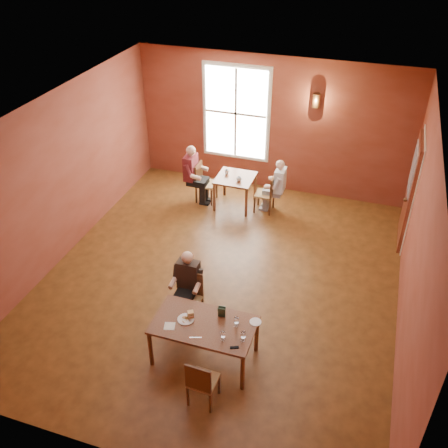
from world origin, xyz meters
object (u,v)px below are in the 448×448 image
(main_table, at_px, (204,341))
(chair_diner_maroon, at_px, (207,183))
(chair_empty, at_px, (203,379))
(diner_white, at_px, (266,187))
(second_table, at_px, (235,191))
(chair_diner_white, at_px, (265,193))
(diner_maroon, at_px, (205,175))
(chair_diner_main, at_px, (188,300))
(diner_main, at_px, (187,294))

(main_table, relative_size, chair_diner_maroon, 1.64)
(chair_empty, relative_size, diner_white, 0.70)
(main_table, relative_size, second_table, 1.84)
(chair_diner_white, relative_size, diner_maroon, 0.66)
(chair_diner_main, relative_size, diner_main, 0.74)
(diner_main, bearing_deg, diner_white, -95.38)
(second_table, xyz_separation_m, diner_white, (0.68, 0.00, 0.23))
(main_table, bearing_deg, diner_white, 92.20)
(chair_empty, bearing_deg, chair_diner_white, 97.45)
(diner_white, height_order, diner_maroon, diner_maroon)
(chair_diner_main, bearing_deg, chair_diner_maroon, -74.43)
(main_table, bearing_deg, second_table, 101.31)
(diner_main, height_order, diner_maroon, diner_maroon)
(chair_diner_main, bearing_deg, second_table, -84.51)
(main_table, xyz_separation_m, chair_empty, (0.24, -0.69, 0.06))
(main_table, xyz_separation_m, diner_white, (-0.16, 4.21, 0.23))
(diner_main, relative_size, chair_empty, 1.41)
(diner_white, relative_size, chair_diner_maroon, 1.31)
(chair_diner_maroon, relative_size, diner_maroon, 0.70)
(diner_main, bearing_deg, chair_diner_main, -90.00)
(main_table, bearing_deg, chair_diner_maroon, 109.52)
(chair_diner_main, distance_m, diner_main, 0.15)
(chair_diner_main, xyz_separation_m, diner_main, (0.00, -0.03, 0.15))
(chair_diner_white, distance_m, chair_diner_maroon, 1.30)
(chair_diner_main, xyz_separation_m, diner_white, (0.34, 3.56, 0.15))
(chair_diner_white, distance_m, diner_maroon, 1.35)
(chair_diner_main, bearing_deg, chair_diner_white, -94.95)
(diner_main, distance_m, second_table, 3.61)
(main_table, xyz_separation_m, chair_diner_main, (-0.50, 0.65, 0.08))
(diner_white, bearing_deg, chair_diner_main, 174.58)
(diner_main, relative_size, diner_white, 0.99)
(main_table, xyz_separation_m, chair_diner_white, (-0.19, 4.21, 0.08))
(diner_white, bearing_deg, diner_maroon, 90.00)
(diner_main, height_order, chair_empty, diner_main)
(chair_diner_maroon, bearing_deg, diner_main, 15.45)
(main_table, height_order, diner_white, diner_white)
(chair_diner_main, height_order, chair_diner_maroon, chair_diner_maroon)
(diner_white, bearing_deg, chair_diner_maroon, 90.00)
(chair_diner_main, distance_m, chair_diner_maroon, 3.69)
(diner_main, height_order, chair_diner_white, diner_main)
(chair_empty, distance_m, diner_maroon, 5.21)
(diner_main, bearing_deg, chair_diner_white, -94.90)
(chair_diner_maroon, distance_m, diner_maroon, 0.19)
(second_table, height_order, chair_diner_white, chair_diner_white)
(main_table, relative_size, diner_maroon, 1.14)
(chair_empty, xyz_separation_m, second_table, (-1.08, 4.90, -0.05))
(diner_maroon, bearing_deg, chair_empty, 19.78)
(main_table, distance_m, chair_diner_white, 4.21)
(chair_empty, distance_m, chair_diner_maroon, 5.20)
(chair_diner_white, xyz_separation_m, diner_maroon, (-1.33, 0.00, 0.21))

